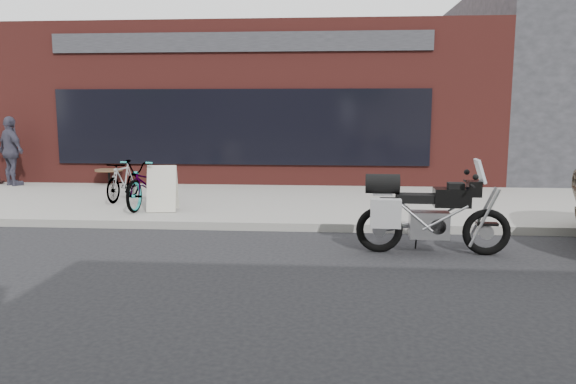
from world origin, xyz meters
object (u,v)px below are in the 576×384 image
object	(u,v)px
cafe_table	(109,171)
bicycle_rear	(123,181)
motorcycle	(423,213)
bicycle_front	(148,183)
cafe_patron_right	(11,151)
sandwich_sign	(163,188)

from	to	relation	value
cafe_table	bicycle_rear	bearing A→B (deg)	-61.64
motorcycle	bicycle_front	size ratio (longest dim) A/B	1.21
bicycle_front	bicycle_rear	distance (m)	1.16
cafe_patron_right	sandwich_sign	bearing A→B (deg)	179.91
motorcycle	bicycle_rear	world-z (taller)	motorcycle
motorcycle	cafe_table	world-z (taller)	motorcycle
sandwich_sign	cafe_table	size ratio (longest dim) A/B	1.26
bicycle_front	cafe_table	bearing A→B (deg)	128.48
sandwich_sign	cafe_table	world-z (taller)	sandwich_sign
bicycle_front	cafe_table	distance (m)	3.92
bicycle_rear	sandwich_sign	size ratio (longest dim) A/B	1.61
bicycle_rear	cafe_patron_right	distance (m)	4.42
motorcycle	bicycle_rear	size ratio (longest dim) A/B	1.56
sandwich_sign	cafe_patron_right	distance (m)	6.09
cafe_patron_right	cafe_table	bearing A→B (deg)	-139.59
bicycle_rear	sandwich_sign	world-z (taller)	sandwich_sign
bicycle_front	sandwich_sign	size ratio (longest dim) A/B	2.09
bicycle_rear	motorcycle	bearing A→B (deg)	-23.73
motorcycle	sandwich_sign	size ratio (longest dim) A/B	2.52
cafe_table	cafe_patron_right	size ratio (longest dim) A/B	0.40
sandwich_sign	cafe_patron_right	size ratio (longest dim) A/B	0.50
motorcycle	cafe_patron_right	xyz separation A→B (m)	(-9.88, 5.75, 0.44)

